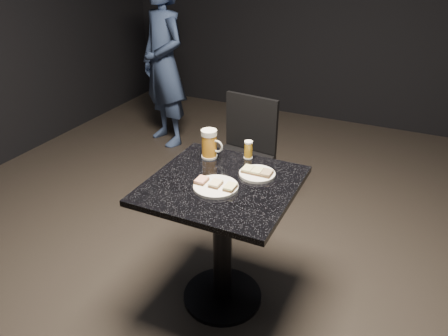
# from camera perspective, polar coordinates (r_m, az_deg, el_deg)

# --- Properties ---
(floor) EXTENTS (6.00, 6.00, 0.00)m
(floor) POSITION_cam_1_polar(r_m,az_deg,el_deg) (2.58, -0.20, -16.51)
(floor) COLOR black
(floor) RESTS_ON ground
(plate_large) EXTENTS (0.22, 0.22, 0.01)m
(plate_large) POSITION_cam_1_polar(r_m,az_deg,el_deg) (2.07, -1.08, -2.46)
(plate_large) COLOR white
(plate_large) RESTS_ON table
(plate_small) EXTENTS (0.18, 0.18, 0.01)m
(plate_small) POSITION_cam_1_polar(r_m,az_deg,el_deg) (2.19, 4.34, -0.79)
(plate_small) COLOR white
(plate_small) RESTS_ON table
(patron) EXTENTS (0.67, 0.59, 1.55)m
(patron) POSITION_cam_1_polar(r_m,az_deg,el_deg) (4.18, -7.87, 13.37)
(patron) COLOR #202F4E
(patron) RESTS_ON floor
(table) EXTENTS (0.70, 0.70, 0.75)m
(table) POSITION_cam_1_polar(r_m,az_deg,el_deg) (2.25, -0.22, -7.25)
(table) COLOR black
(table) RESTS_ON floor
(beer_mug) EXTENTS (0.13, 0.09, 0.16)m
(beer_mug) POSITION_cam_1_polar(r_m,az_deg,el_deg) (2.33, -1.90, 3.18)
(beer_mug) COLOR silver
(beer_mug) RESTS_ON table
(beer_tumbler) EXTENTS (0.05, 0.05, 0.10)m
(beer_tumbler) POSITION_cam_1_polar(r_m,az_deg,el_deg) (2.34, 3.20, 2.41)
(beer_tumbler) COLOR silver
(beer_tumbler) RESTS_ON table
(chair) EXTENTS (0.44, 0.44, 0.87)m
(chair) POSITION_cam_1_polar(r_m,az_deg,el_deg) (3.01, 2.45, 2.17)
(chair) COLOR black
(chair) RESTS_ON floor
(canapes_on_plate_large) EXTENTS (0.20, 0.07, 0.02)m
(canapes_on_plate_large) POSITION_cam_1_polar(r_m,az_deg,el_deg) (2.07, -1.09, -2.07)
(canapes_on_plate_large) COLOR #4C3521
(canapes_on_plate_large) RESTS_ON plate_large
(canapes_on_plate_small) EXTENTS (0.15, 0.07, 0.02)m
(canapes_on_plate_small) POSITION_cam_1_polar(r_m,az_deg,el_deg) (2.18, 4.36, -0.41)
(canapes_on_plate_small) COLOR #4C3521
(canapes_on_plate_small) RESTS_ON plate_small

